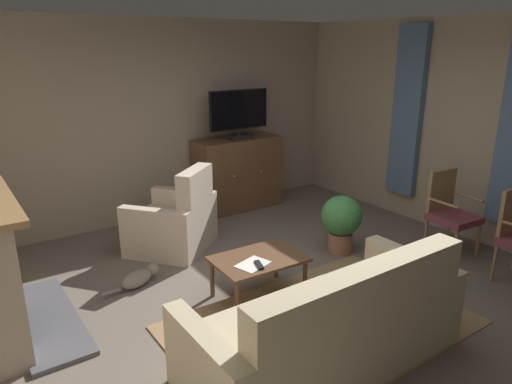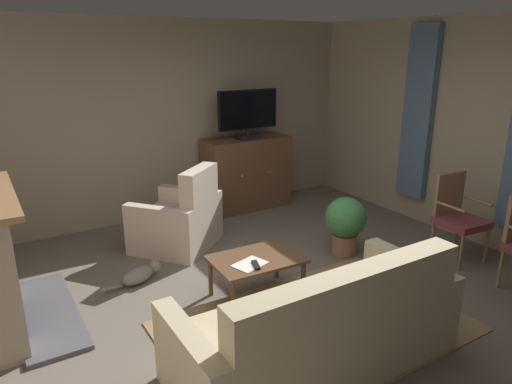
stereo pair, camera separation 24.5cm
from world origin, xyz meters
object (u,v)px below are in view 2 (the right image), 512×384
object	(u,v)px
television	(248,113)
sofa_floral	(320,332)
armchair_facing_sofa	(180,221)
potted_plant_on_hearth_side	(346,222)
coffee_table	(257,262)
folded_newspaper	(250,264)
tv_cabinet	(246,175)
cat	(140,274)
side_chair_tucked_against_wall	(458,215)
tv_remote	(256,265)

from	to	relation	value
television	sofa_floral	bearing A→B (deg)	-112.43
armchair_facing_sofa	potted_plant_on_hearth_side	xyz separation A→B (m)	(1.55, -1.22, 0.08)
television	potted_plant_on_hearth_side	world-z (taller)	television
coffee_table	folded_newspaper	xyz separation A→B (m)	(-0.13, -0.09, 0.05)
potted_plant_on_hearth_side	coffee_table	bearing A→B (deg)	-167.98
tv_cabinet	cat	size ratio (longest dim) A/B	1.97
coffee_table	television	bearing A→B (deg)	61.05
side_chair_tucked_against_wall	cat	xyz separation A→B (m)	(-3.29, 1.31, -0.43)
side_chair_tucked_against_wall	sofa_floral	bearing A→B (deg)	-164.50
tv_cabinet	armchair_facing_sofa	world-z (taller)	tv_cabinet
armchair_facing_sofa	potted_plant_on_hearth_side	bearing A→B (deg)	-38.12
armchair_facing_sofa	potted_plant_on_hearth_side	distance (m)	1.98
television	tv_remote	bearing A→B (deg)	-119.23
tv_cabinet	armchair_facing_sofa	bearing A→B (deg)	-150.12
television	side_chair_tucked_against_wall	world-z (taller)	television
folded_newspaper	potted_plant_on_hearth_side	xyz separation A→B (m)	(1.52, 0.39, -0.01)
tv_remote	sofa_floral	xyz separation A→B (m)	(-0.05, -0.99, -0.12)
tv_remote	armchair_facing_sofa	distance (m)	1.67
folded_newspaper	side_chair_tucked_against_wall	distance (m)	2.57
tv_remote	armchair_facing_sofa	bearing A→B (deg)	-159.45
coffee_table	sofa_floral	xyz separation A→B (m)	(-0.15, -1.14, -0.06)
coffee_table	side_chair_tucked_against_wall	size ratio (longest dim) A/B	0.90
coffee_table	cat	bearing A→B (deg)	134.72
tv_cabinet	side_chair_tucked_against_wall	size ratio (longest dim) A/B	1.32
coffee_table	cat	size ratio (longest dim) A/B	1.34
folded_newspaper	armchair_facing_sofa	xyz separation A→B (m)	(-0.03, 1.61, -0.10)
tv_cabinet	cat	distance (m)	2.61
folded_newspaper	potted_plant_on_hearth_side	bearing A→B (deg)	-2.13
potted_plant_on_hearth_side	cat	distance (m)	2.36
tv_remote	television	bearing A→B (deg)	169.16
sofa_floral	armchair_facing_sofa	world-z (taller)	armchair_facing_sofa
tv_cabinet	television	distance (m)	0.93
tv_remote	coffee_table	bearing A→B (deg)	165.02
coffee_table	cat	world-z (taller)	coffee_table
sofa_floral	side_chair_tucked_against_wall	xyz separation A→B (m)	(2.57, 0.71, 0.21)
tv_remote	potted_plant_on_hearth_side	xyz separation A→B (m)	(1.49, 0.44, -0.02)
tv_cabinet	potted_plant_on_hearth_side	size ratio (longest dim) A/B	1.86
sofa_floral	potted_plant_on_hearth_side	size ratio (longest dim) A/B	3.16
armchair_facing_sofa	sofa_floral	bearing A→B (deg)	-89.80
sofa_floral	armchair_facing_sofa	xyz separation A→B (m)	(-0.01, 2.66, 0.01)
sofa_floral	side_chair_tucked_against_wall	size ratio (longest dim) A/B	2.24
tv_cabinet	folded_newspaper	bearing A→B (deg)	-119.82
tv_cabinet	potted_plant_on_hearth_side	distance (m)	2.04
tv_cabinet	armchair_facing_sofa	size ratio (longest dim) A/B	1.04
coffee_table	tv_cabinet	bearing A→B (deg)	61.61
coffee_table	folded_newspaper	size ratio (longest dim) A/B	2.94
tv_cabinet	potted_plant_on_hearth_side	xyz separation A→B (m)	(0.13, -2.04, -0.10)
armchair_facing_sofa	folded_newspaper	bearing A→B (deg)	-88.84
armchair_facing_sofa	potted_plant_on_hearth_side	size ratio (longest dim) A/B	1.79
coffee_table	potted_plant_on_hearth_side	distance (m)	1.43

